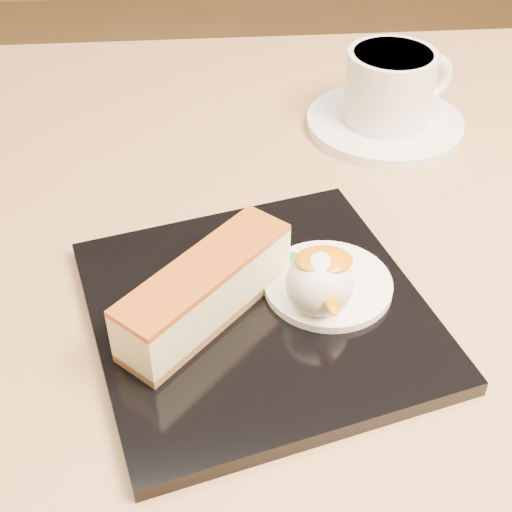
{
  "coord_description": "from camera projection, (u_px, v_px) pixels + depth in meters",
  "views": [
    {
      "loc": [
        -0.03,
        -0.42,
        1.07
      ],
      "look_at": [
        0.0,
        -0.05,
        0.76
      ],
      "focal_mm": 50.0,
      "sensor_mm": 36.0,
      "label": 1
    }
  ],
  "objects": [
    {
      "name": "cream_smear",
      "position": [
        328.0,
        284.0,
        0.5
      ],
      "size": [
        0.09,
        0.09,
        0.01
      ],
      "primitive_type": "cylinder",
      "color": "white",
      "rests_on": "dessert_plate"
    },
    {
      "name": "mint_sprig",
      "position": [
        282.0,
        259.0,
        0.51
      ],
      "size": [
        0.03,
        0.02,
        0.0
      ],
      "color": "#2D8B3C",
      "rests_on": "cream_smear"
    },
    {
      "name": "saucer",
      "position": [
        384.0,
        123.0,
        0.69
      ],
      "size": [
        0.15,
        0.15,
        0.01
      ],
      "primitive_type": "cylinder",
      "color": "white",
      "rests_on": "table"
    },
    {
      "name": "table",
      "position": [
        249.0,
        382.0,
        0.65
      ],
      "size": [
        0.8,
        0.8,
        0.72
      ],
      "color": "black",
      "rests_on": "ground"
    },
    {
      "name": "ice_cream_scoop",
      "position": [
        320.0,
        283.0,
        0.47
      ],
      "size": [
        0.05,
        0.05,
        0.05
      ],
      "primitive_type": "sphere",
      "color": "white",
      "rests_on": "cream_smear"
    },
    {
      "name": "dessert_plate",
      "position": [
        258.0,
        312.0,
        0.49
      ],
      "size": [
        0.27,
        0.27,
        0.01
      ],
      "primitive_type": "cube",
      "rotation": [
        0.0,
        0.0,
        0.26
      ],
      "color": "black",
      "rests_on": "table"
    },
    {
      "name": "coffee_cup",
      "position": [
        391.0,
        85.0,
        0.66
      ],
      "size": [
        0.11,
        0.08,
        0.07
      ],
      "rotation": [
        0.0,
        0.0,
        0.32
      ],
      "color": "white",
      "rests_on": "saucer"
    },
    {
      "name": "mango_sauce",
      "position": [
        324.0,
        260.0,
        0.46
      ],
      "size": [
        0.04,
        0.03,
        0.01
      ],
      "primitive_type": "ellipsoid",
      "color": "orange",
      "rests_on": "ice_cream_scoop"
    },
    {
      "name": "cheesecake",
      "position": [
        206.0,
        291.0,
        0.46
      ],
      "size": [
        0.12,
        0.12,
        0.04
      ],
      "rotation": [
        0.0,
        0.0,
        0.82
      ],
      "color": "brown",
      "rests_on": "dessert_plate"
    }
  ]
}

